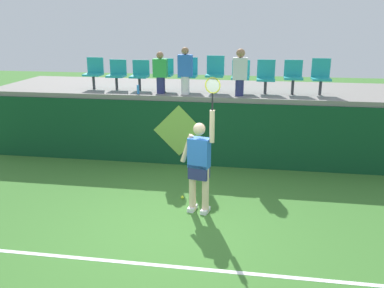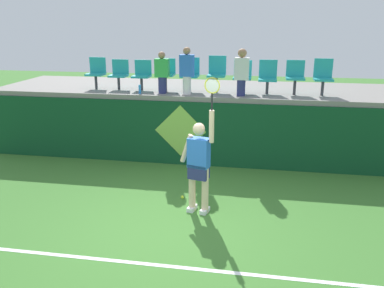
{
  "view_description": "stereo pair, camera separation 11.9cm",
  "coord_description": "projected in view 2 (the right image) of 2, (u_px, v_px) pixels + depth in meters",
  "views": [
    {
      "loc": [
        1.35,
        -6.19,
        3.49
      ],
      "look_at": [
        0.2,
        1.15,
        1.19
      ],
      "focal_mm": 38.06,
      "sensor_mm": 36.0,
      "label": 1
    },
    {
      "loc": [
        1.47,
        -6.17,
        3.49
      ],
      "look_at": [
        0.2,
        1.15,
        1.19
      ],
      "focal_mm": 38.06,
      "sensor_mm": 36.0,
      "label": 2
    }
  ],
  "objects": [
    {
      "name": "stadium_chair_0",
      "position": [
        96.0,
        71.0,
        10.69
      ],
      "size": [
        0.44,
        0.42,
        0.81
      ],
      "color": "#38383D",
      "rests_on": "spectator_platform"
    },
    {
      "name": "spectator_1",
      "position": [
        242.0,
        71.0,
        9.62
      ],
      "size": [
        0.34,
        0.21,
        1.11
      ],
      "color": "navy",
      "rests_on": "spectator_platform"
    },
    {
      "name": "water_bottle",
      "position": [
        140.0,
        89.0,
        10.04
      ],
      "size": [
        0.06,
        0.06,
        0.21
      ],
      "primitive_type": "cylinder",
      "color": "#338CE5",
      "rests_on": "spectator_platform"
    },
    {
      "name": "court_back_wall",
      "position": [
        199.0,
        134.0,
        9.94
      ],
      "size": [
        11.18,
        0.2,
        1.59
      ],
      "primitive_type": "cube",
      "color": "#0F4223",
      "rests_on": "ground_plane"
    },
    {
      "name": "stadium_chair_5",
      "position": [
        217.0,
        72.0,
        10.16
      ],
      "size": [
        0.44,
        0.42,
        0.89
      ],
      "color": "#38383D",
      "rests_on": "spectator_platform"
    },
    {
      "name": "spectator_0",
      "position": [
        162.0,
        72.0,
        9.97
      ],
      "size": [
        0.34,
        0.2,
        1.02
      ],
      "color": "navy",
      "rests_on": "spectator_platform"
    },
    {
      "name": "spectator_2",
      "position": [
        187.0,
        70.0,
        9.82
      ],
      "size": [
        0.34,
        0.2,
        1.13
      ],
      "color": "white",
      "rests_on": "spectator_platform"
    },
    {
      "name": "wall_signage_mount",
      "position": [
        181.0,
        164.0,
        10.15
      ],
      "size": [
        1.27,
        0.01,
        1.51
      ],
      "color": "#0F4223",
      "rests_on": "ground_plane"
    },
    {
      "name": "stadium_chair_7",
      "position": [
        268.0,
        76.0,
        9.98
      ],
      "size": [
        0.44,
        0.42,
        0.81
      ],
      "color": "#38383D",
      "rests_on": "spectator_platform"
    },
    {
      "name": "tennis_ball",
      "position": [
        182.0,
        197.0,
        8.22
      ],
      "size": [
        0.07,
        0.07,
        0.07
      ],
      "primitive_type": "sphere",
      "color": "#D1E533",
      "rests_on": "ground_plane"
    },
    {
      "name": "ground_plane",
      "position": [
        169.0,
        228.0,
        7.08
      ],
      "size": [
        40.0,
        40.0,
        0.0
      ],
      "primitive_type": "plane",
      "color": "#3D752D"
    },
    {
      "name": "court_baseline_stripe",
      "position": [
        153.0,
        265.0,
        6.02
      ],
      "size": [
        10.06,
        0.08,
        0.01
      ],
      "primitive_type": "cube",
      "color": "white",
      "rests_on": "ground_plane"
    },
    {
      "name": "stadium_chair_3",
      "position": [
        166.0,
        72.0,
        10.38
      ],
      "size": [
        0.44,
        0.42,
        0.81
      ],
      "color": "#38383D",
      "rests_on": "spectator_platform"
    },
    {
      "name": "stadium_chair_1",
      "position": [
        119.0,
        73.0,
        10.6
      ],
      "size": [
        0.44,
        0.42,
        0.76
      ],
      "color": "#38383D",
      "rests_on": "spectator_platform"
    },
    {
      "name": "stadium_chair_8",
      "position": [
        295.0,
        75.0,
        9.86
      ],
      "size": [
        0.44,
        0.42,
        0.82
      ],
      "color": "#38383D",
      "rests_on": "spectator_platform"
    },
    {
      "name": "stadium_chair_6",
      "position": [
        242.0,
        75.0,
        10.07
      ],
      "size": [
        0.44,
        0.42,
        0.79
      ],
      "color": "#38383D",
      "rests_on": "spectator_platform"
    },
    {
      "name": "stadium_chair_2",
      "position": [
        142.0,
        74.0,
        10.5
      ],
      "size": [
        0.44,
        0.42,
        0.76
      ],
      "color": "#38383D",
      "rests_on": "spectator_platform"
    },
    {
      "name": "stadium_chair_9",
      "position": [
        323.0,
        75.0,
        9.75
      ],
      "size": [
        0.44,
        0.42,
        0.86
      ],
      "color": "#38383D",
      "rests_on": "spectator_platform"
    },
    {
      "name": "tennis_player",
      "position": [
        199.0,
        163.0,
        7.4
      ],
      "size": [
        0.74,
        0.34,
        2.54
      ],
      "color": "white",
      "rests_on": "ground_plane"
    },
    {
      "name": "stadium_chair_4",
      "position": [
        190.0,
        73.0,
        10.28
      ],
      "size": [
        0.44,
        0.42,
        0.84
      ],
      "color": "#38383D",
      "rests_on": "spectator_platform"
    },
    {
      "name": "spectator_platform",
      "position": [
        207.0,
        90.0,
        10.99
      ],
      "size": [
        11.18,
        2.88,
        0.12
      ],
      "primitive_type": "cube",
      "color": "gray",
      "rests_on": "court_back_wall"
    }
  ]
}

